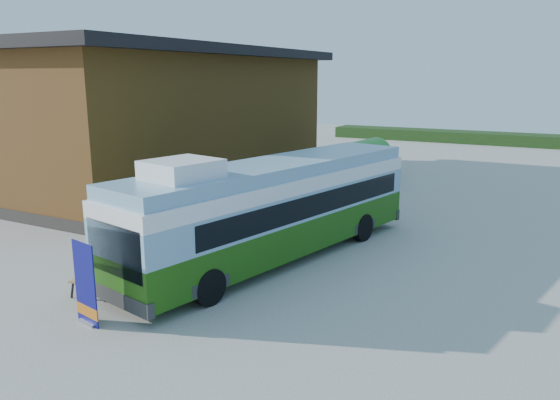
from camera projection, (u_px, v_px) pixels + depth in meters
The scene contains 10 objects.
ground at pixel (242, 265), 17.71m from camera, with size 100.00×100.00×0.00m, color #BCB7AD.
barn at pixel (177, 120), 30.35m from camera, with size 9.60×21.20×7.50m.
hedge at pixel (559, 142), 46.50m from camera, with size 40.00×3.00×1.00m, color #264419.
bus at pixel (274, 206), 17.93m from camera, with size 5.10×12.58×3.78m.
awning at pixel (223, 171), 18.97m from camera, with size 3.48×4.73×0.52m.
banner at pixel (86, 291), 13.30m from camera, with size 0.90×0.31×2.10m.
picnic_table at pixel (105, 272), 15.25m from camera, with size 1.77×1.65×0.86m.
person_a at pixel (158, 205), 22.42m from camera, with size 0.57×0.38×1.58m, color #999999.
person_b at pixel (255, 189), 24.78m from camera, with size 0.93×0.73×1.92m, color #999999.
slurry_tanker at pixel (361, 158), 31.23m from camera, with size 2.30×6.44×2.38m.
Camera 1 is at (9.07, -14.19, 5.99)m, focal length 35.00 mm.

